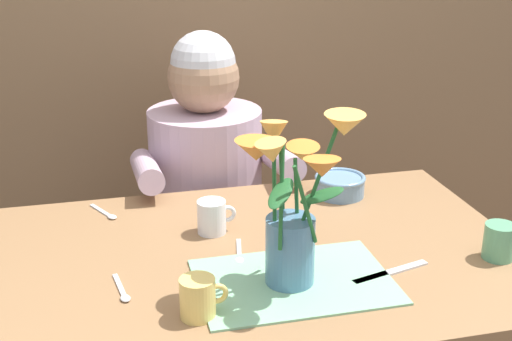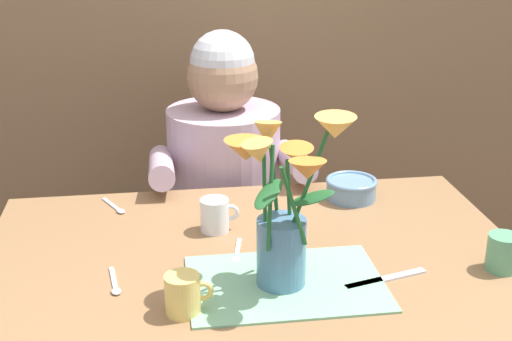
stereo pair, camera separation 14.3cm
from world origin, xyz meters
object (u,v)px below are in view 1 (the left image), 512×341
flower_vase (293,205)px  dinner_knife (391,272)px  ceramic_bowl (340,185)px  coffee_cup (212,217)px  ceramic_mug (199,298)px  tea_cup (500,241)px  seated_person (207,215)px

flower_vase → dinner_knife: (0.22, -0.01, -0.18)m
ceramic_bowl → coffee_cup: bearing=-159.0°
flower_vase → coffee_cup: (-0.11, 0.28, -0.14)m
ceramic_bowl → ceramic_mug: 0.68m
dinner_knife → tea_cup: size_ratio=2.04×
ceramic_bowl → ceramic_mug: size_ratio=1.46×
flower_vase → coffee_cup: flower_vase is taller
seated_person → flower_vase: (0.04, -0.76, 0.36)m
seated_person → flower_vase: seated_person is taller
dinner_knife → ceramic_mug: size_ratio=2.04×
seated_person → dinner_knife: seated_person is taller
ceramic_mug → coffee_cup: same height
flower_vase → ceramic_mug: 0.26m
dinner_knife → tea_cup: 0.26m
seated_person → ceramic_bowl: size_ratio=8.35×
seated_person → flower_vase: 0.84m
coffee_cup → flower_vase: bearing=-68.3°
flower_vase → ceramic_bowl: 0.52m
seated_person → ceramic_mug: seated_person is taller
flower_vase → tea_cup: size_ratio=3.93×
seated_person → flower_vase: size_ratio=3.11×
coffee_cup → ceramic_bowl: bearing=21.0°
ceramic_mug → tea_cup: bearing=6.3°
seated_person → dinner_knife: 0.83m
tea_cup → coffee_cup: size_ratio=1.00×
ceramic_bowl → coffee_cup: size_ratio=1.46×
ceramic_bowl → seated_person: bearing=131.7°
seated_person → tea_cup: bearing=-53.4°
ceramic_mug → coffee_cup: bearing=75.5°
seated_person → ceramic_bowl: seated_person is taller
dinner_knife → ceramic_bowl: bearing=69.4°
flower_vase → ceramic_bowl: (0.26, 0.42, -0.15)m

